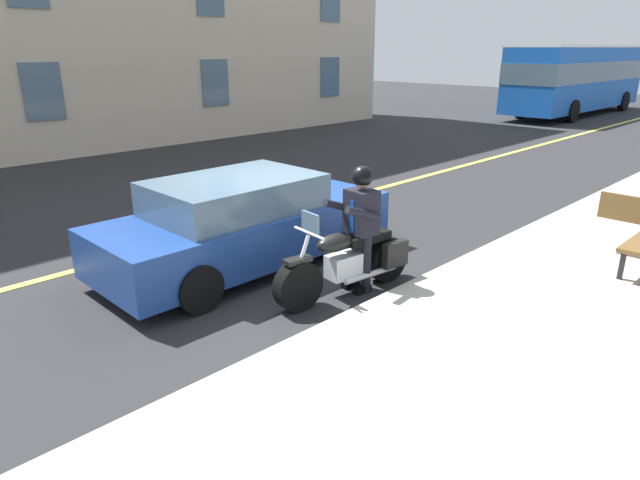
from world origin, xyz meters
TOP-DOWN VIEW (x-y plane):
  - ground_plane at (0.00, 0.00)m, footprint 80.00×80.00m
  - sidewalk_curb at (0.00, 4.50)m, footprint 60.00×5.00m
  - lane_center_stripe at (0.00, -2.00)m, footprint 60.00×0.16m
  - motorcycle_main at (0.05, 1.44)m, footprint 2.22×0.77m
  - rider_main at (-0.14, 1.46)m, footprint 0.67×0.61m
  - bus_near at (-23.73, -4.91)m, footprint 11.05×2.70m
  - car_silver at (0.42, -0.36)m, footprint 4.60×1.92m

SIDE VIEW (x-z plane):
  - ground_plane at x=0.00m, z-range 0.00..0.00m
  - lane_center_stripe at x=0.00m, z-range 0.00..0.01m
  - sidewalk_curb at x=0.00m, z-range 0.00..0.15m
  - motorcycle_main at x=0.05m, z-range -0.18..1.08m
  - car_silver at x=0.42m, z-range -0.01..1.39m
  - rider_main at x=-0.14m, z-range 0.17..1.91m
  - bus_near at x=-23.73m, z-range 0.22..3.52m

